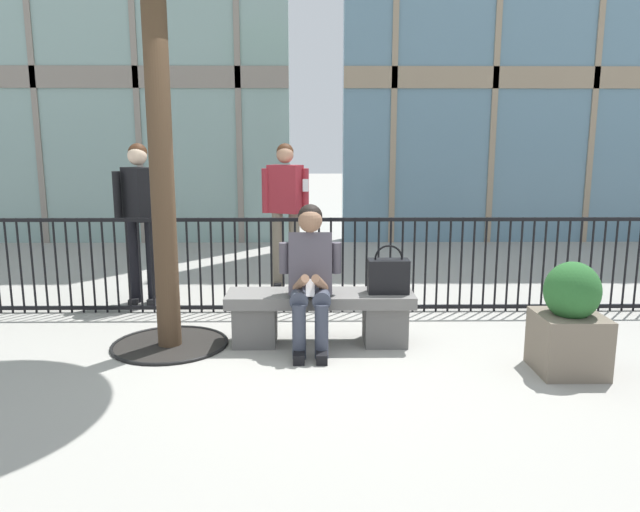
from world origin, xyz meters
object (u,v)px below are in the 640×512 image
seated_person_with_phone (310,273)px  planter (570,322)px  handbag_on_bench (388,275)px  bystander_further_back (286,204)px  stone_bench (320,313)px  bystander_at_railing (140,211)px

seated_person_with_phone → planter: bearing=-16.0°
handbag_on_bench → bystander_further_back: size_ratio=0.24×
handbag_on_bench → stone_bench: bearing=179.0°
bystander_at_railing → bystander_further_back: 1.67m
stone_bench → handbag_on_bench: 0.67m
planter → bystander_at_railing: bearing=151.2°
planter → bystander_further_back: bearing=129.1°
bystander_at_railing → bystander_further_back: (1.51, 0.70, 0.00)m
seated_person_with_phone → handbag_on_bench: 0.68m
stone_bench → seated_person_with_phone: 0.41m
seated_person_with_phone → bystander_further_back: bearing=97.8°
stone_bench → bystander_at_railing: bearing=144.0°
planter → handbag_on_bench: bearing=152.2°
stone_bench → seated_person_with_phone: size_ratio=1.32×
bystander_further_back → planter: size_ratio=2.01×
seated_person_with_phone → handbag_on_bench: seated_person_with_phone is taller
stone_bench → seated_person_with_phone: bearing=-122.9°
seated_person_with_phone → planter: 2.04m
seated_person_with_phone → bystander_at_railing: bearing=140.3°
seated_person_with_phone → bystander_further_back: bystander_further_back is taller
handbag_on_bench → planter: bearing=-27.8°
stone_bench → bystander_at_railing: 2.46m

